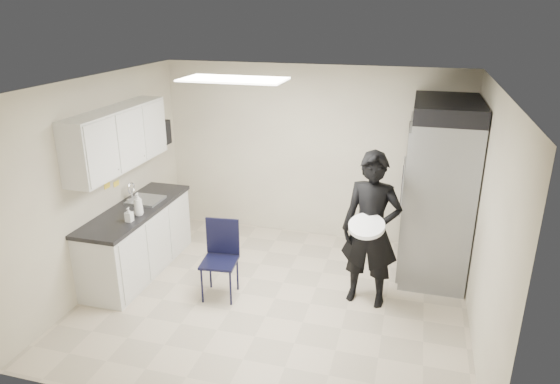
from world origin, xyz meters
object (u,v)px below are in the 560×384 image
(lower_counter, at_px, (138,241))
(commercial_fridge, at_px, (438,197))
(man_tuxedo, at_px, (371,230))
(folding_chair, at_px, (219,262))

(lower_counter, height_order, commercial_fridge, commercial_fridge)
(man_tuxedo, bearing_deg, folding_chair, -160.78)
(man_tuxedo, bearing_deg, lower_counter, -171.87)
(commercial_fridge, height_order, folding_chair, commercial_fridge)
(commercial_fridge, distance_m, folding_chair, 2.91)
(man_tuxedo, bearing_deg, commercial_fridge, 60.35)
(commercial_fridge, xyz_separation_m, man_tuxedo, (-0.75, -1.01, -0.12))
(commercial_fridge, relative_size, folding_chair, 2.26)
(commercial_fridge, height_order, man_tuxedo, commercial_fridge)
(lower_counter, xyz_separation_m, folding_chair, (1.29, -0.32, 0.03))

